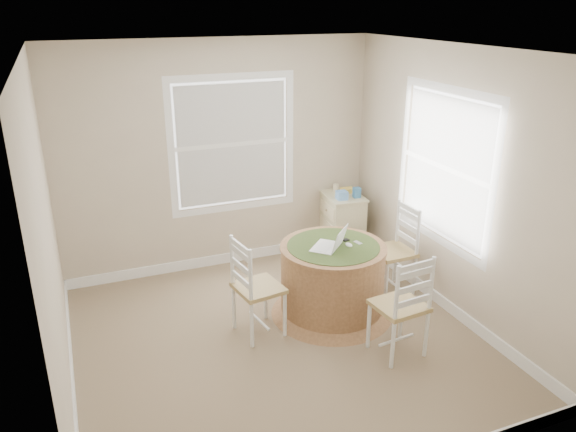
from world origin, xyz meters
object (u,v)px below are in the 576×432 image
chair_right (392,251)px  chair_near (399,305)px  laptop (329,245)px  chair_left (259,287)px  corner_chest (342,224)px  round_table (332,277)px

chair_right → chair_near: bearing=-30.2°
laptop → chair_near: bearing=65.7°
chair_left → corner_chest: 2.02m
round_table → laptop: size_ratio=2.84×
round_table → laptop: laptop is taller
chair_left → chair_near: 1.28m
chair_right → laptop: (-0.85, -0.20, 0.29)m
chair_near → chair_right: size_ratio=1.00×
chair_right → laptop: bearing=-78.0°
chair_near → laptop: size_ratio=2.22×
chair_left → chair_right: (1.58, 0.22, 0.00)m
chair_left → corner_chest: bearing=-58.9°
round_table → chair_right: 0.81m
chair_left → laptop: (0.73, 0.02, 0.29)m
laptop → corner_chest: size_ratio=0.56×
chair_near → corner_chest: bearing=-109.8°
chair_left → chair_near: bearing=-135.8°
chair_near → laptop: 0.90m
chair_right → corner_chest: chair_right is taller
round_table → chair_right: chair_right is taller
chair_right → round_table: bearing=-79.1°
chair_near → laptop: bearing=-75.3°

